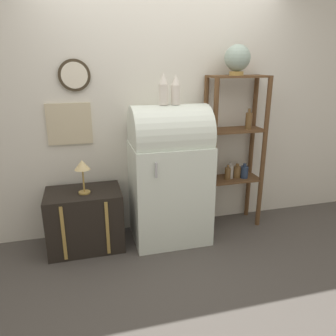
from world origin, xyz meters
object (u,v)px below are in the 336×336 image
object	(u,v)px
globe	(237,58)
desk_lamp	(82,168)
suitcase_trunk	(85,219)
refrigerator	(169,173)
vase_left	(163,90)
vase_center	(176,91)

from	to	relation	value
globe	desk_lamp	world-z (taller)	globe
desk_lamp	suitcase_trunk	bearing A→B (deg)	109.13
desk_lamp	refrigerator	bearing A→B (deg)	1.51
refrigerator	suitcase_trunk	bearing A→B (deg)	178.48
vase_left	vase_center	bearing A→B (deg)	0.41
refrigerator	globe	size ratio (longest dim) A/B	4.74
refrigerator	desk_lamp	size ratio (longest dim) A/B	4.27
suitcase_trunk	vase_center	world-z (taller)	vase_center
globe	vase_left	world-z (taller)	globe
refrigerator	vase_left	world-z (taller)	vase_left
globe	vase_center	size ratio (longest dim) A/B	1.07
suitcase_trunk	globe	xyz separation A→B (m)	(1.57, 0.07, 1.51)
suitcase_trunk	desk_lamp	size ratio (longest dim) A/B	2.19
vase_center	globe	bearing A→B (deg)	8.96
suitcase_trunk	vase_center	xyz separation A→B (m)	(0.91, -0.03, 1.23)
vase_left	vase_center	world-z (taller)	vase_left
suitcase_trunk	refrigerator	bearing A→B (deg)	-1.52
vase_left	refrigerator	bearing A→B (deg)	11.25
refrigerator	vase_center	xyz separation A→B (m)	(0.05, -0.01, 0.81)
globe	desk_lamp	distance (m)	1.83
refrigerator	globe	bearing A→B (deg)	7.37
globe	vase_center	bearing A→B (deg)	-171.04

